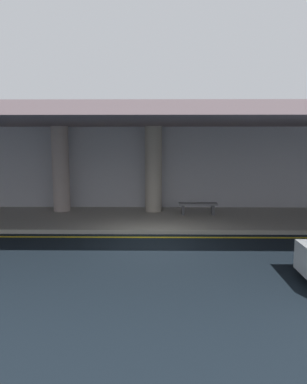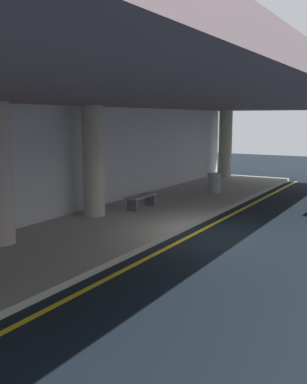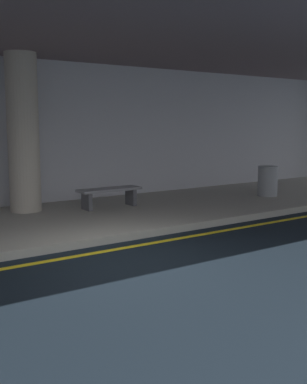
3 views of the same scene
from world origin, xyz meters
name	(u,v)px [view 2 (image 2 of 3)]	position (x,y,z in m)	size (l,w,h in m)	color
ground_plane	(214,236)	(0.00, 0.00, 0.00)	(60.00, 60.00, 0.00)	black
sidewalk	(125,222)	(0.00, 3.10, 0.07)	(26.00, 4.20, 0.15)	#A6A397
lane_stripe_yellow	(195,233)	(0.00, 0.61, 0.00)	(26.00, 0.14, 0.01)	yellow
support_column_left_mid	(93,161)	(0.00, 4.34, 1.97)	(0.72, 0.72, 3.65)	#A99F8F
support_column_center	(225,144)	(12.00, 4.34, 1.97)	(0.72, 0.72, 3.65)	#ADAA90
ceiling_overhang	(138,99)	(0.00, 2.60, 3.95)	(28.00, 13.20, 0.30)	#6F5D61
terminal_back_wall	(70,162)	(0.00, 5.35, 1.90)	(26.00, 0.30, 3.80)	#B6B6BE
bench_metal	(141,199)	(1.85, 3.62, 0.50)	(1.60, 0.50, 0.48)	slate
trash_bin_steel	(214,183)	(6.51, 2.72, 0.57)	(0.56, 0.56, 0.85)	gray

